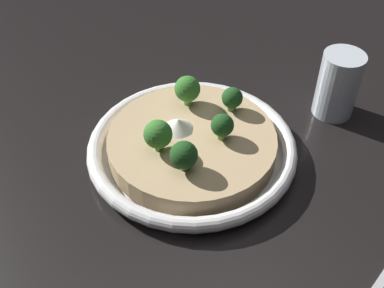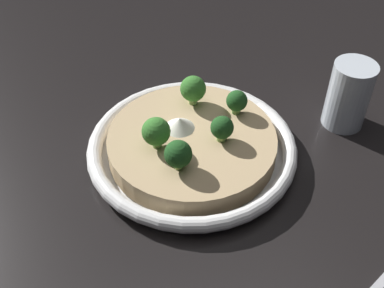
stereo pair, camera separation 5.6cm
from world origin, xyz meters
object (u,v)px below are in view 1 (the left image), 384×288
risotto_bowl (192,147)px  broccoli_back_right (232,98)px  broccoli_right (222,126)px  broccoli_front_left (184,155)px  drinking_glass (338,85)px  broccoli_left (158,135)px  broccoli_back (187,89)px

risotto_bowl → broccoli_back_right: broccoli_back_right is taller
broccoli_right → broccoli_back_right: size_ratio=1.03×
broccoli_back_right → broccoli_front_left: broccoli_front_left is taller
broccoli_front_left → drinking_glass: (0.28, 0.05, -0.01)m
broccoli_left → broccoli_front_left: bearing=-71.4°
broccoli_back → broccoli_right: size_ratio=1.20×
broccoli_front_left → risotto_bowl: bearing=56.3°
broccoli_back → broccoli_left: bearing=-135.3°
broccoli_back_right → broccoli_front_left: size_ratio=0.86×
broccoli_right → drinking_glass: bearing=5.2°
broccoli_right → broccoli_back_right: (0.04, 0.05, -0.00)m
risotto_bowl → broccoli_front_left: (-0.04, -0.05, 0.04)m
broccoli_back_right → drinking_glass: 0.17m
broccoli_left → drinking_glass: (0.29, 0.00, -0.01)m
broccoli_back → drinking_glass: drinking_glass is taller
broccoli_back → broccoli_left: size_ratio=0.99×
risotto_bowl → broccoli_front_left: size_ratio=6.83×
risotto_bowl → broccoli_back_right: size_ratio=7.96×
risotto_bowl → broccoli_back: size_ratio=6.46×
broccoli_left → broccoli_right: (0.09, -0.01, -0.01)m
broccoli_back → broccoli_left: (-0.07, -0.07, 0.00)m
broccoli_left → broccoli_back_right: bearing=14.9°
broccoli_front_left → broccoli_back_right: bearing=36.1°
broccoli_right → drinking_glass: (0.21, 0.02, -0.01)m
drinking_glass → broccoli_front_left: bearing=-169.3°
risotto_bowl → drinking_glass: drinking_glass is taller
broccoli_back → broccoli_back_right: bearing=-37.3°
risotto_bowl → broccoli_right: bearing=-28.3°
risotto_bowl → broccoli_back: broccoli_back is taller
broccoli_left → broccoli_front_left: (0.02, -0.05, -0.00)m
broccoli_back → drinking_glass: (0.22, -0.07, -0.01)m
broccoli_left → broccoli_back_right: (0.13, 0.03, -0.01)m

